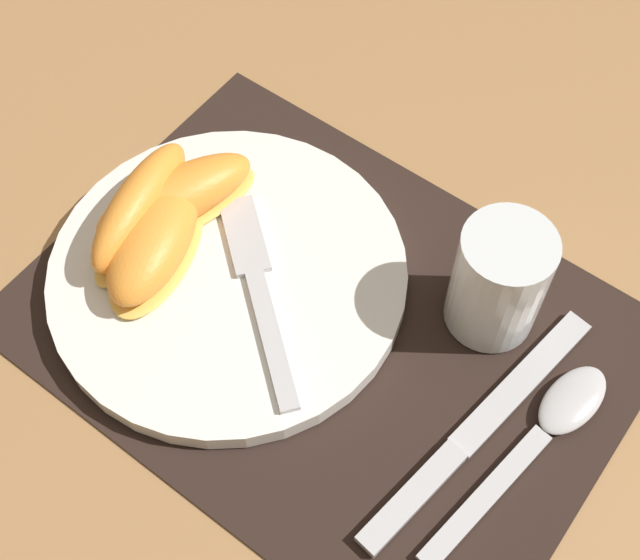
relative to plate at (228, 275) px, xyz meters
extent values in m
plane|color=#A37547|center=(0.08, 0.01, -0.01)|extent=(3.00, 3.00, 0.00)
cube|color=black|center=(0.08, 0.01, -0.01)|extent=(0.43, 0.31, 0.00)
cylinder|color=white|center=(0.00, 0.00, 0.00)|extent=(0.27, 0.27, 0.02)
cylinder|color=silver|center=(0.17, 0.09, 0.04)|extent=(0.07, 0.07, 0.09)
cylinder|color=#F9AD19|center=(0.17, 0.09, 0.01)|extent=(0.05, 0.05, 0.04)
cube|color=#BCBCC1|center=(0.20, -0.06, 0.00)|extent=(0.03, 0.09, 0.01)
cube|color=#BCBCC1|center=(0.22, 0.06, -0.01)|extent=(0.04, 0.14, 0.01)
cube|color=#BCBCC1|center=(0.24, -0.03, -0.01)|extent=(0.03, 0.12, 0.01)
ellipsoid|color=#BCBCC1|center=(0.25, 0.07, 0.00)|extent=(0.04, 0.07, 0.01)
cube|color=#BCBCC1|center=(0.06, -0.03, 0.01)|extent=(0.10, 0.08, 0.00)
cube|color=#BCBCC1|center=(-0.01, 0.03, 0.01)|extent=(0.07, 0.06, 0.00)
ellipsoid|color=#F7C656|center=(-0.06, 0.02, 0.01)|extent=(0.09, 0.14, 0.01)
ellipsoid|color=orange|center=(-0.06, 0.02, 0.03)|extent=(0.09, 0.14, 0.04)
ellipsoid|color=#F7C656|center=(-0.08, -0.01, 0.01)|extent=(0.07, 0.13, 0.01)
ellipsoid|color=orange|center=(-0.08, -0.01, 0.03)|extent=(0.06, 0.13, 0.05)
ellipsoid|color=#F7C656|center=(-0.05, -0.02, 0.01)|extent=(0.09, 0.13, 0.01)
ellipsoid|color=orange|center=(-0.05, -0.02, 0.03)|extent=(0.09, 0.12, 0.04)
camera|label=1|loc=(0.26, -0.24, 0.56)|focal=50.00mm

